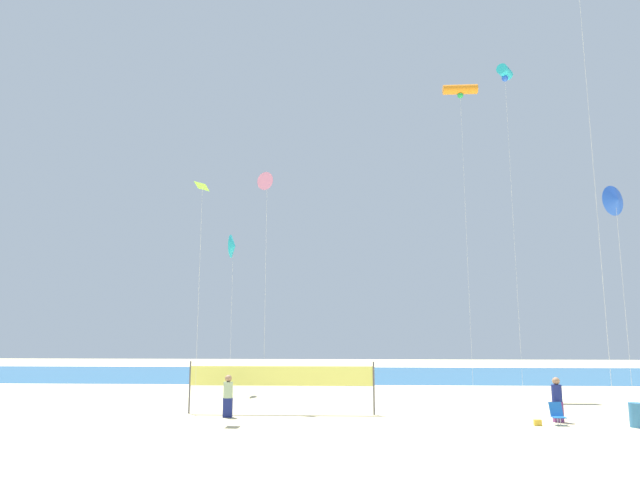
# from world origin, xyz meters

# --- Properties ---
(ground_plane) EXTENTS (120.00, 120.00, 0.00)m
(ground_plane) POSITION_xyz_m (0.00, 0.00, 0.00)
(ground_plane) COLOR beige
(ocean_band) EXTENTS (120.00, 20.00, 0.01)m
(ocean_band) POSITION_xyz_m (0.00, 32.87, 0.00)
(ocean_band) COLOR #28608C
(ocean_band) RESTS_ON ground
(beachgoer_navy_shirt) EXTENTS (0.42, 0.42, 1.86)m
(beachgoer_navy_shirt) POSITION_xyz_m (9.31, 6.79, 0.99)
(beachgoer_navy_shirt) COLOR #7A3872
(beachgoer_navy_shirt) RESTS_ON ground
(beachgoer_sage_shirt) EXTENTS (0.42, 0.42, 1.85)m
(beachgoer_sage_shirt) POSITION_xyz_m (-4.99, 7.45, 0.99)
(beachgoer_sage_shirt) COLOR navy
(beachgoer_sage_shirt) RESTS_ON ground
(folding_beach_chair) EXTENTS (0.52, 0.65, 0.89)m
(folding_beach_chair) POSITION_xyz_m (9.04, 6.12, 0.47)
(folding_beach_chair) COLOR #1959B2
(folding_beach_chair) RESTS_ON ground
(trash_barrel) EXTENTS (0.54, 0.54, 0.96)m
(trash_barrel) POSITION_xyz_m (11.97, 5.59, 0.48)
(trash_barrel) COLOR teal
(trash_barrel) RESTS_ON ground
(volleyball_net) EXTENTS (8.74, 0.11, 2.40)m
(volleyball_net) POSITION_xyz_m (-2.72, 8.53, 1.64)
(volleyball_net) COLOR #4C4C51
(volleyball_net) RESTS_ON ground
(beach_handbag) EXTENTS (0.30, 0.15, 0.24)m
(beach_handbag) POSITION_xyz_m (8.13, 5.84, 0.12)
(beach_handbag) COLOR gold
(beach_handbag) RESTS_ON ground
(kite_cyan_delta) EXTENTS (0.35, 1.54, 10.08)m
(kite_cyan_delta) POSITION_xyz_m (-7.03, 17.58, 9.31)
(kite_cyan_delta) COLOR silver
(kite_cyan_delta) RESTS_ON ground
(kite_pink_delta) EXTENTS (1.07, 0.75, 12.33)m
(kite_pink_delta) POSITION_xyz_m (-3.90, 11.02, 11.81)
(kite_pink_delta) COLOR silver
(kite_pink_delta) RESTS_ON ground
(kite_lime_diamond) EXTENTS (0.91, 0.91, 10.97)m
(kite_lime_diamond) POSITION_xyz_m (-6.49, 7.58, 10.64)
(kite_lime_diamond) COLOR silver
(kite_lime_diamond) RESTS_ON ground
(kite_blue_delta) EXTENTS (1.38, 0.90, 10.47)m
(kite_blue_delta) POSITION_xyz_m (12.78, 7.41, 9.75)
(kite_blue_delta) COLOR silver
(kite_blue_delta) RESTS_ON ground
(kite_orange_tube) EXTENTS (2.30, 0.68, 20.31)m
(kite_orange_tube) POSITION_xyz_m (8.19, 17.77, 19.93)
(kite_orange_tube) COLOR silver
(kite_orange_tube) RESTS_ON ground
(kite_cyan_tube) EXTENTS (1.25, 1.39, 20.83)m
(kite_cyan_tube) POSITION_xyz_m (10.79, 16.34, 20.39)
(kite_cyan_tube) COLOR silver
(kite_cyan_tube) RESTS_ON ground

